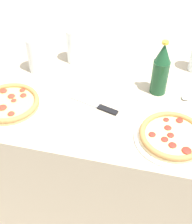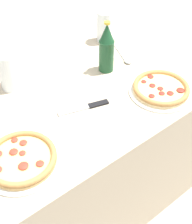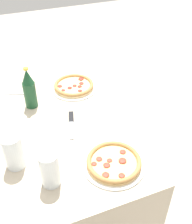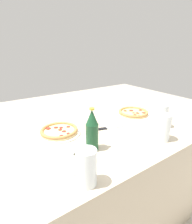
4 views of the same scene
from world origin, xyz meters
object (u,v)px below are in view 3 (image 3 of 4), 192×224
at_px(glass_iced_tea, 50,170).
at_px(beer_bottle, 29,89).
at_px(knife, 71,123).
at_px(glass_orange_juice, 14,153).
at_px(pizza_salami, 74,86).
at_px(pizza_margherita, 114,163).
at_px(spoon, 24,93).

bearing_deg(glass_iced_tea, beer_bottle, 176.61).
distance_m(glass_iced_tea, knife, 0.37).
height_order(glass_orange_juice, knife, glass_orange_juice).
bearing_deg(knife, glass_orange_juice, -60.66).
distance_m(pizza_salami, knife, 0.32).
height_order(pizza_margherita, glass_iced_tea, glass_iced_tea).
bearing_deg(pizza_margherita, pizza_salami, 177.30).
relative_size(pizza_salami, beer_bottle, 1.13).
xyz_separation_m(beer_bottle, knife, (0.23, 0.15, -0.11)).
bearing_deg(pizza_margherita, glass_orange_juice, -112.46).
bearing_deg(knife, glass_iced_tea, -30.32).
height_order(glass_iced_tea, beer_bottle, beer_bottle).
xyz_separation_m(pizza_salami, beer_bottle, (0.07, -0.27, 0.09)).
bearing_deg(spoon, pizza_margherita, 20.48).
height_order(glass_iced_tea, knife, glass_iced_tea).
height_order(pizza_salami, glass_iced_tea, glass_iced_tea).
bearing_deg(beer_bottle, glass_orange_juice, -20.51).
bearing_deg(glass_iced_tea, pizza_salami, 154.17).
bearing_deg(glass_iced_tea, spoon, 178.91).
xyz_separation_m(glass_orange_juice, knife, (-0.17, 0.30, -0.07)).
bearing_deg(glass_orange_juice, pizza_salami, 138.63).
distance_m(glass_iced_tea, beer_bottle, 0.54).
bearing_deg(glass_orange_juice, spoon, 166.26).
xyz_separation_m(pizza_salami, glass_orange_juice, (0.47, -0.41, 0.05)).
height_order(beer_bottle, spoon, beer_bottle).
distance_m(glass_orange_juice, glass_iced_tea, 0.19).
xyz_separation_m(glass_iced_tea, spoon, (-0.67, 0.01, -0.07)).
distance_m(pizza_margherita, beer_bottle, 0.61).
height_order(beer_bottle, knife, beer_bottle).
distance_m(knife, spoon, 0.40).
relative_size(glass_iced_tea, beer_bottle, 0.68).
xyz_separation_m(pizza_margherita, spoon, (-0.69, -0.26, -0.01)).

